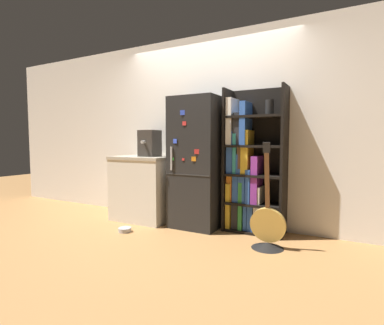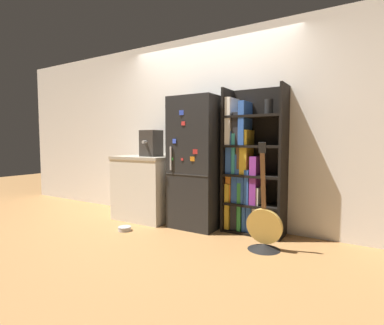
{
  "view_description": "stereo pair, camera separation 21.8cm",
  "coord_description": "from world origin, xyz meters",
  "px_view_note": "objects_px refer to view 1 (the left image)",
  "views": [
    {
      "loc": [
        1.81,
        -3.34,
        1.14
      ],
      "look_at": [
        -0.07,
        0.15,
        0.85
      ],
      "focal_mm": 28.0,
      "sensor_mm": 36.0,
      "label": 1
    },
    {
      "loc": [
        2.0,
        -3.23,
        1.14
      ],
      "look_at": [
        -0.07,
        0.15,
        0.85
      ],
      "focal_mm": 28.0,
      "sensor_mm": 36.0,
      "label": 2
    }
  ],
  "objects_px": {
    "refrigerator": "(197,163)",
    "guitar": "(268,233)",
    "bookshelf": "(248,169)",
    "pet_bowl": "(125,229)",
    "espresso_machine": "(150,143)"
  },
  "relations": [
    {
      "from": "bookshelf",
      "to": "pet_bowl",
      "type": "distance_m",
      "value": 1.73
    },
    {
      "from": "guitar",
      "to": "espresso_machine",
      "type": "bearing_deg",
      "value": 168.74
    },
    {
      "from": "refrigerator",
      "to": "guitar",
      "type": "distance_m",
      "value": 1.3
    },
    {
      "from": "refrigerator",
      "to": "bookshelf",
      "type": "bearing_deg",
      "value": 10.86
    },
    {
      "from": "espresso_machine",
      "to": "pet_bowl",
      "type": "height_order",
      "value": "espresso_machine"
    },
    {
      "from": "espresso_machine",
      "to": "guitar",
      "type": "height_order",
      "value": "espresso_machine"
    },
    {
      "from": "refrigerator",
      "to": "guitar",
      "type": "height_order",
      "value": "refrigerator"
    },
    {
      "from": "refrigerator",
      "to": "bookshelf",
      "type": "xyz_separation_m",
      "value": [
        0.66,
        0.13,
        -0.07
      ]
    },
    {
      "from": "guitar",
      "to": "bookshelf",
      "type": "bearing_deg",
      "value": 126.78
    },
    {
      "from": "refrigerator",
      "to": "guitar",
      "type": "bearing_deg",
      "value": -20.39
    },
    {
      "from": "pet_bowl",
      "to": "refrigerator",
      "type": "bearing_deg",
      "value": 44.23
    },
    {
      "from": "guitar",
      "to": "pet_bowl",
      "type": "relative_size",
      "value": 6.79
    },
    {
      "from": "refrigerator",
      "to": "espresso_machine",
      "type": "height_order",
      "value": "refrigerator"
    },
    {
      "from": "bookshelf",
      "to": "guitar",
      "type": "height_order",
      "value": "bookshelf"
    },
    {
      "from": "espresso_machine",
      "to": "pet_bowl",
      "type": "xyz_separation_m",
      "value": [
        0.07,
        -0.64,
        -1.08
      ]
    }
  ]
}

